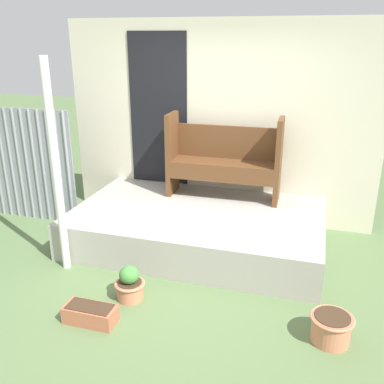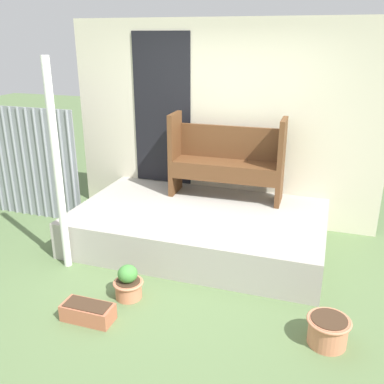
% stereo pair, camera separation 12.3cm
% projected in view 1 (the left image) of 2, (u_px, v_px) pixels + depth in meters
% --- Properties ---
extents(ground_plane, '(24.00, 24.00, 0.00)m').
position_uv_depth(ground_plane, '(178.00, 281.00, 4.41)').
color(ground_plane, '#5B7547').
extents(porch_slab, '(2.92, 1.76, 0.43)m').
position_uv_depth(porch_slab, '(198.00, 227.00, 5.14)').
color(porch_slab, '#A8A399').
rests_on(porch_slab, ground_plane).
extents(house_wall, '(4.12, 0.08, 2.60)m').
position_uv_depth(house_wall, '(214.00, 123.00, 5.59)').
color(house_wall, beige).
rests_on(house_wall, ground_plane).
extents(support_post, '(0.08, 0.08, 2.22)m').
position_uv_depth(support_post, '(56.00, 170.00, 4.31)').
color(support_post, white).
rests_on(support_post, ground_plane).
extents(bench, '(1.42, 0.43, 1.05)m').
position_uv_depth(bench, '(224.00, 156.00, 5.35)').
color(bench, brown).
rests_on(bench, porch_slab).
extents(flower_pot_left, '(0.29, 0.29, 0.35)m').
position_uv_depth(flower_pot_left, '(130.00, 285.00, 4.08)').
color(flower_pot_left, tan).
rests_on(flower_pot_left, ground_plane).
extents(flower_pot_middle, '(0.36, 0.36, 0.24)m').
position_uv_depth(flower_pot_middle, '(331.00, 327.00, 3.52)').
color(flower_pot_middle, tan).
rests_on(flower_pot_middle, ground_plane).
extents(planter_box_rect, '(0.46, 0.21, 0.16)m').
position_uv_depth(planter_box_rect, '(90.00, 314.00, 3.77)').
color(planter_box_rect, '#B76647').
rests_on(planter_box_rect, ground_plane).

